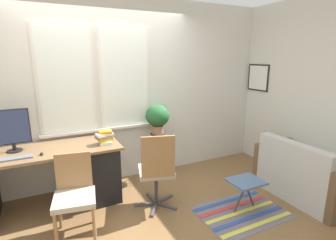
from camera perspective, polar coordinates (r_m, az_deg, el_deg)
The scene contains 15 objects.
ground_plane at distance 3.62m, azimuth -9.19°, elevation -17.57°, with size 14.00×14.00×0.00m, color brown.
wall_back_with_window at distance 3.89m, azimuth -13.55°, elevation 5.80°, with size 9.00×0.12×2.70m.
wall_right_with_picture at distance 4.67m, azimuth 23.67°, elevation 6.22°, with size 0.08×9.00×2.70m.
desk at distance 3.63m, azimuth -25.62°, elevation -11.37°, with size 1.88×0.71×0.77m.
monitor at distance 3.55m, azimuth -30.87°, elevation -1.78°, with size 0.39×0.17×0.51m.
keyboard at distance 3.35m, azimuth -30.82°, elevation -7.23°, with size 0.41×0.12×0.02m.
mouse at distance 3.33m, azimuth -25.79°, elevation -6.63°, with size 0.04×0.06×0.03m.
book_stack at distance 3.46m, azimuth -13.57°, elevation -3.72°, with size 0.23×0.18×0.17m.
desk_chair_wooden at distance 3.03m, azimuth -19.69°, elevation -14.71°, with size 0.48×0.49×0.86m.
office_chair_swivel at distance 3.25m, azimuth -2.47°, elevation -10.75°, with size 0.56×0.57×0.99m.
couch_loveseat at distance 4.05m, azimuth 27.34°, elevation -10.96°, with size 0.70×1.22×0.80m.
plant_stand at distance 4.05m, azimuth -2.25°, elevation -4.42°, with size 0.23×0.23×0.72m.
potted_plant at distance 3.95m, azimuth -2.30°, elevation 0.70°, with size 0.36×0.36×0.44m.
floor_rug_striped at distance 3.53m, azimuth 15.65°, elevation -18.73°, with size 1.06×0.76×0.01m.
folding_stool at distance 3.42m, azimuth 16.63°, elevation -13.05°, with size 0.40×0.34×0.40m.
Camera 1 is at (-0.87, -2.97, 1.87)m, focal length 28.00 mm.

